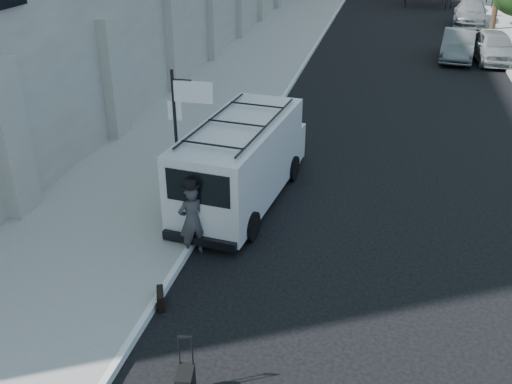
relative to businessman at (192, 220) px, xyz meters
The scene contains 9 objects.
ground 2.87m from the businessman, 46.47° to the right, with size 120.00×120.00×0.00m, color black.
sidewalk_left 14.21m from the businessman, 99.53° to the left, with size 4.50×48.00×0.15m, color gray.
sign_pole 2.26m from the businessman, 111.14° to the left, with size 1.03×0.07×3.50m.
businessman is the anchor object (origin of this frame).
briefcase 1.99m from the businessman, 90.00° to the right, with size 0.12×0.44×0.34m, color black.
cargo_van 2.73m from the businessman, 81.10° to the left, with size 2.38×5.61×2.08m.
parked_car_a 21.02m from the businessman, 66.14° to the left, with size 1.71×4.24×1.45m, color #9A9DA1.
parked_car_b 20.51m from the businessman, 70.34° to the left, with size 1.46×4.18×1.38m, color #5B5F63.
parked_car_c 30.17m from the businessman, 73.83° to the left, with size 1.98×4.88×1.42m, color gray.
Camera 1 is at (1.77, -7.83, 6.71)m, focal length 40.00 mm.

